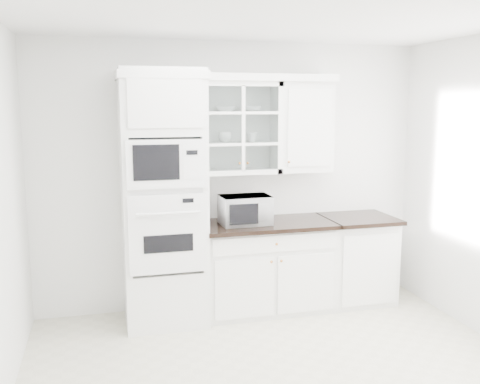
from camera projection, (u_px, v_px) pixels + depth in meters
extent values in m
cube|color=beige|center=(288.00, 382.00, 4.05)|extent=(4.00, 3.50, 0.01)
cube|color=white|center=(232.00, 176.00, 5.49)|extent=(4.00, 0.02, 2.70)
cube|color=white|center=(294.00, 13.00, 3.61)|extent=(4.00, 3.50, 0.02)
cube|color=white|center=(163.00, 199.00, 5.02)|extent=(0.76, 0.65, 2.40)
cube|color=white|center=(168.00, 234.00, 4.75)|extent=(0.70, 0.03, 0.72)
cube|color=black|center=(169.00, 243.00, 4.74)|extent=(0.44, 0.01, 0.16)
cube|color=white|center=(167.00, 164.00, 4.64)|extent=(0.70, 0.03, 0.43)
cube|color=black|center=(156.00, 163.00, 4.60)|extent=(0.40, 0.01, 0.31)
cube|color=white|center=(266.00, 268.00, 5.43)|extent=(1.30, 0.60, 0.88)
cube|color=black|center=(268.00, 224.00, 5.32)|extent=(1.32, 0.67, 0.04)
cube|color=white|center=(356.00, 260.00, 5.68)|extent=(0.70, 0.60, 0.88)
cube|color=black|center=(359.00, 219.00, 5.57)|extent=(0.72, 0.67, 0.04)
cube|color=white|center=(239.00, 128.00, 5.26)|extent=(0.80, 0.33, 0.90)
cube|color=white|center=(239.00, 143.00, 5.29)|extent=(0.74, 0.29, 0.02)
cube|color=white|center=(239.00, 113.00, 5.24)|extent=(0.74, 0.29, 0.02)
cube|color=white|center=(303.00, 127.00, 5.43)|extent=(0.55, 0.33, 0.90)
cube|color=white|center=(229.00, 77.00, 5.14)|extent=(2.14, 0.38, 0.07)
imported|color=white|center=(245.00, 210.00, 5.23)|extent=(0.49, 0.41, 0.28)
imported|color=white|center=(226.00, 109.00, 5.20)|extent=(0.27, 0.27, 0.05)
imported|color=white|center=(252.00, 109.00, 5.27)|extent=(0.19, 0.19, 0.06)
imported|color=white|center=(225.00, 137.00, 5.24)|extent=(0.13, 0.13, 0.10)
imported|color=white|center=(252.00, 137.00, 5.32)|extent=(0.12, 0.12, 0.09)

